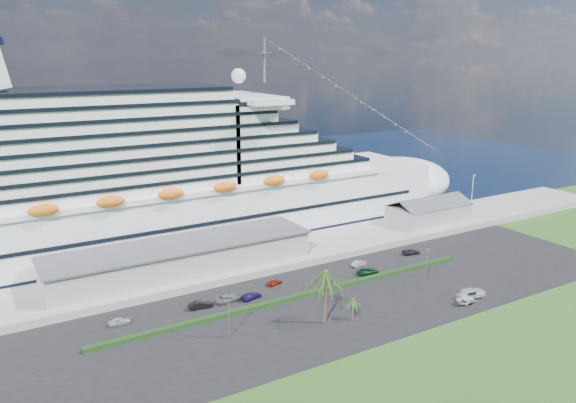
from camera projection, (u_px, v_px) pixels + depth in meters
ground at (379, 319)px, 108.49m from camera, size 420.00×420.00×0.00m
asphalt_lot at (345, 299)px, 117.62m from camera, size 140.00×38.00×0.12m
wharf at (277, 254)px, 141.50m from camera, size 240.00×20.00×1.80m
water at (162, 187)px, 216.53m from camera, size 420.00×160.00×0.02m
cruise_ship at (160, 184)px, 146.78m from camera, size 191.00×38.00×54.00m
terminal_building at (182, 256)px, 128.10m from camera, size 61.00×15.00×6.30m
port_shed at (429, 212)px, 166.31m from camera, size 24.00×12.31×7.37m
flagpole at (472, 192)px, 174.24m from camera, size 1.08×0.16×12.00m
hedge at (300, 296)px, 117.69m from camera, size 88.00×1.10×0.90m
lamp_post_left at (229, 311)px, 99.94m from camera, size 1.60×0.35×8.27m
lamp_post_right at (427, 262)px, 123.66m from camera, size 1.60×0.35×8.27m
palm_tall at (325, 279)px, 104.52m from camera, size 8.82×8.82×11.13m
palm_short at (353, 302)px, 107.41m from camera, size 3.53×3.53×4.56m
parked_car_0 at (120, 321)px, 105.99m from camera, size 4.07×1.70×1.38m
parked_car_1 at (200, 305)px, 112.74m from camera, size 4.94×2.31×1.56m
parked_car_2 at (227, 299)px, 115.76m from camera, size 5.26×2.62×1.43m
parked_car_3 at (251, 296)px, 117.12m from camera, size 5.12×2.96×1.40m
parked_car_4 at (274, 282)px, 124.25m from camera, size 4.00×2.22×1.29m
parked_car_5 at (359, 263)px, 135.30m from camera, size 4.35×2.19×1.37m
parked_car_6 at (368, 271)px, 130.32m from camera, size 5.50×2.81×1.49m
parked_car_7 at (411, 252)px, 143.14m from camera, size 5.06×2.83×1.39m
pickup_truck at (471, 294)px, 117.14m from camera, size 6.08×2.92×2.06m
boat_trailer at (467, 299)px, 114.65m from camera, size 5.59×3.90×1.57m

